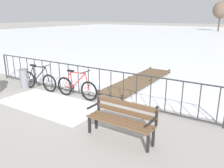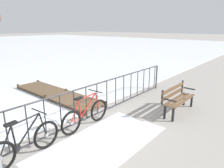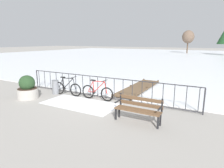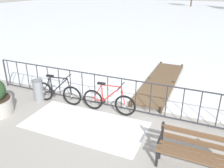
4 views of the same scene
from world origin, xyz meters
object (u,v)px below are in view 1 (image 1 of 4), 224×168
bicycle_near_railing (76,87)px  trash_bin (24,78)px  park_bench (122,117)px  bicycle_second (39,80)px

bicycle_near_railing → trash_bin: (-2.49, -0.19, 0.00)m
bicycle_near_railing → park_bench: 3.05m
bicycle_near_railing → bicycle_second: 1.80m
bicycle_near_railing → park_bench: size_ratio=1.07×
park_bench → bicycle_near_railing: bearing=150.9°
bicycle_near_railing → bicycle_second: bearing=-177.3°
bicycle_second → park_bench: (4.46, -1.40, 0.14)m
bicycle_near_railing → park_bench: bearing=-29.1°
bicycle_near_railing → bicycle_second: same height
bicycle_second → park_bench: size_ratio=1.07×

